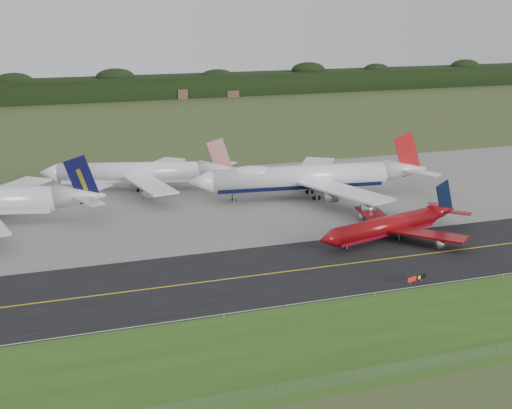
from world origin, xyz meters
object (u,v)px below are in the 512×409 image
at_px(jet_ba_747, 308,177).
at_px(jet_star_tail, 140,173).
at_px(jet_red_737, 392,225).
at_px(taxiway_sign, 417,278).

xyz_separation_m(jet_ba_747, jet_star_tail, (-42.63, 23.65, -0.88)).
relative_size(jet_red_737, taxiway_sign, 8.84).
bearing_deg(jet_ba_747, jet_star_tail, 150.98).
bearing_deg(taxiway_sign, jet_ba_747, 85.72).
xyz_separation_m(jet_ba_747, jet_red_737, (4.37, -39.16, -2.71)).
height_order(jet_ba_747, taxiway_sign, jet_ba_747).
bearing_deg(jet_red_737, jet_ba_747, 96.36).
relative_size(jet_ba_747, jet_red_737, 1.65).
height_order(jet_star_tail, taxiway_sign, jet_star_tail).
relative_size(jet_star_tail, taxiway_sign, 11.89).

